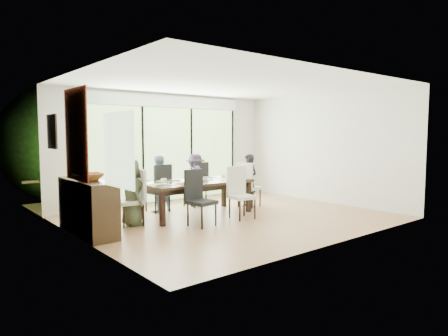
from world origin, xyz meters
TOP-DOWN VIEW (x-y plane):
  - floor at (0.00, 0.00)m, footprint 6.00×5.00m
  - ceiling at (0.00, 0.00)m, footprint 6.00×5.00m
  - wall_back at (0.00, 2.51)m, footprint 6.00×0.02m
  - wall_front at (0.00, -2.51)m, footprint 6.00×0.02m
  - wall_left at (-3.01, 0.00)m, footprint 0.02×5.00m
  - wall_right at (3.01, 0.00)m, footprint 0.02×5.00m
  - glass_doors at (0.00, 2.47)m, footprint 4.20×0.02m
  - blinds_header at (0.00, 2.46)m, footprint 4.40×0.06m
  - mullion_a at (-2.10, 2.46)m, footprint 0.05×0.04m
  - mullion_b at (-0.70, 2.46)m, footprint 0.05×0.04m
  - mullion_c at (0.70, 2.46)m, footprint 0.05×0.04m
  - mullion_d at (2.10, 2.46)m, footprint 0.05×0.04m
  - side_window at (-2.97, -1.20)m, footprint 0.02×0.90m
  - deck at (0.00, 3.40)m, footprint 6.00×1.80m
  - rail_top at (0.00, 4.20)m, footprint 6.00×0.08m
  - foliage_left at (-1.80, 5.20)m, footprint 3.20×3.20m
  - foliage_mid at (0.40, 5.80)m, footprint 4.00×4.00m
  - foliage_right at (2.20, 5.00)m, footprint 2.80×2.80m
  - foliage_far at (-0.60, 6.50)m, footprint 3.60×3.60m
  - table_top at (-0.41, 0.65)m, footprint 2.31×1.06m
  - table_apron at (-0.41, 0.65)m, footprint 2.11×0.86m
  - table_leg_fl at (-1.49, 0.22)m, footprint 0.09×0.09m
  - table_leg_fr at (0.67, 0.22)m, footprint 0.09×0.09m
  - table_leg_bl at (-1.49, 1.08)m, footprint 0.09×0.09m
  - table_leg_br at (0.67, 1.08)m, footprint 0.09×0.09m
  - chair_left_end at (-1.91, 0.65)m, footprint 0.52×0.52m
  - chair_right_end at (1.09, 0.65)m, footprint 0.53×0.53m
  - chair_far_left at (-0.86, 1.50)m, footprint 0.48×0.48m
  - chair_far_right at (0.14, 1.50)m, footprint 0.50×0.50m
  - chair_near_left at (-0.91, -0.22)m, footprint 0.51×0.51m
  - chair_near_right at (0.09, -0.22)m, footprint 0.49×0.49m
  - person_left_end at (-1.89, 0.65)m, footprint 0.41×0.61m
  - person_right_end at (1.07, 0.65)m, footprint 0.41×0.61m
  - person_far_left at (-0.86, 1.48)m, footprint 0.58×0.36m
  - person_far_right at (0.14, 1.48)m, footprint 0.65×0.48m
  - placemat_left at (-1.36, 0.65)m, footprint 0.42×0.31m
  - placemat_right at (0.54, 0.65)m, footprint 0.42×0.31m
  - placemat_far_l at (-0.86, 1.05)m, footprint 0.42×0.31m
  - placemat_far_r at (0.14, 1.05)m, footprint 0.42×0.31m
  - placemat_paper at (-0.96, 0.35)m, footprint 0.42×0.31m
  - tablet_far_l at (-0.76, 1.00)m, footprint 0.25×0.17m
  - tablet_far_r at (0.09, 1.00)m, footprint 0.23×0.16m
  - papers at (0.29, 0.60)m, footprint 0.29×0.21m
  - platter_base at (-0.96, 0.35)m, footprint 0.25×0.25m
  - platter_snacks at (-0.96, 0.35)m, footprint 0.19×0.19m
  - vase at (-0.36, 0.70)m, footprint 0.08×0.08m
  - hyacinth_stems at (-0.36, 0.70)m, footprint 0.04×0.04m
  - hyacinth_blooms at (-0.36, 0.70)m, footprint 0.11×0.11m
  - laptop at (-1.26, 0.55)m, footprint 0.37×0.31m
  - cup_a at (-1.11, 0.80)m, footprint 0.17×0.17m
  - cup_b at (-0.26, 0.55)m, footprint 0.13×0.13m
  - cup_c at (0.39, 0.75)m, footprint 0.16×0.16m
  - book at (-0.16, 0.70)m, footprint 0.17×0.22m
  - sideboard at (-2.76, 0.56)m, footprint 0.46×1.65m
  - bowl at (-2.76, 0.46)m, footprint 0.49×0.49m
  - candlestick_base at (-2.76, 0.91)m, footprint 0.10×0.10m
  - candlestick_shaft at (-2.76, 0.91)m, footprint 0.02×0.02m
  - candlestick_pan at (-2.76, 0.91)m, footprint 0.10×0.10m
  - candle at (-2.76, 0.91)m, footprint 0.04×0.04m
  - tapestry at (-2.97, 0.40)m, footprint 0.02×1.00m
  - art_frame at (-2.97, 1.70)m, footprint 0.03×0.55m
  - art_canvas at (-2.95, 1.70)m, footprint 0.01×0.45m

SIDE VIEW (x-z plane):
  - deck at x=0.00m, z-range -0.10..0.00m
  - floor at x=0.00m, z-range -0.01..0.00m
  - table_leg_fl at x=-1.49m, z-range 0.00..0.66m
  - table_leg_fr at x=0.67m, z-range 0.00..0.66m
  - table_leg_bl at x=-1.49m, z-range 0.00..0.66m
  - table_leg_br at x=0.67m, z-range 0.00..0.66m
  - sideboard at x=-2.76m, z-range 0.00..0.93m
  - chair_left_end at x=-1.91m, z-range 0.00..1.06m
  - chair_right_end at x=1.09m, z-range 0.00..1.06m
  - chair_far_left at x=-0.86m, z-range 0.00..1.06m
  - chair_far_right at x=0.14m, z-range 0.00..1.06m
  - chair_near_left at x=-0.91m, z-range 0.00..1.06m
  - chair_near_right at x=0.09m, z-range 0.00..1.06m
  - rail_top at x=0.00m, z-range 0.52..0.58m
  - table_apron at x=-0.41m, z-range 0.56..0.65m
  - person_left_end at x=-1.89m, z-range 0.00..1.24m
  - person_right_end at x=1.07m, z-range 0.00..1.24m
  - person_far_left at x=-0.86m, z-range 0.00..1.24m
  - person_far_right at x=0.14m, z-range 0.00..1.24m
  - table_top at x=-0.41m, z-range 0.66..0.72m
  - papers at x=0.29m, z-range 0.72..0.72m
  - placemat_left at x=-1.36m, z-range 0.72..0.73m
  - placemat_right at x=0.54m, z-range 0.72..0.73m
  - placemat_far_l at x=-0.86m, z-range 0.72..0.73m
  - placemat_far_r at x=0.14m, z-range 0.72..0.73m
  - placemat_paper at x=-0.96m, z-range 0.72..0.73m
  - book at x=-0.16m, z-range 0.72..0.74m
  - tablet_far_r at x=0.09m, z-range 0.73..0.74m
  - tablet_far_l at x=-0.76m, z-range 0.73..0.74m
  - laptop at x=-1.26m, z-range 0.72..0.75m
  - platter_base at x=-0.96m, z-range 0.73..0.75m
  - platter_snacks at x=-0.96m, z-range 0.75..0.76m
  - cup_b at x=-0.26m, z-range 0.72..0.81m
  - cup_a at x=-1.11m, z-range 0.72..0.81m
  - cup_c at x=0.39m, z-range 0.72..0.81m
  - vase at x=-0.36m, z-range 0.72..0.84m
  - hyacinth_stems at x=-0.36m, z-range 0.82..0.97m
  - candlestick_base at x=-2.76m, z-range 0.93..0.97m
  - hyacinth_blooms at x=-0.36m, z-range 0.94..1.04m
  - bowl at x=-2.76m, z-range 0.93..1.05m
  - glass_doors at x=0.00m, z-range 0.05..2.35m
  - mullion_a at x=-2.10m, z-range 0.05..2.35m
  - mullion_b at x=-0.70m, z-range 0.05..2.35m
  - mullion_c at x=0.70m, z-range 0.05..2.35m
  - mullion_d at x=2.10m, z-range 0.05..2.35m
  - foliage_right at x=2.20m, z-range -0.14..2.66m
  - wall_back at x=0.00m, z-range 0.00..2.70m
  - wall_front at x=0.00m, z-range 0.00..2.70m
  - wall_left at x=-3.01m, z-range 0.00..2.70m
  - wall_right at x=3.01m, z-range 0.00..2.70m
  - foliage_left at x=-1.80m, z-range -0.16..3.04m
  - side_window at x=-2.97m, z-range 1.00..2.00m
  - candlestick_shaft at x=-2.76m, z-range 0.96..2.25m
  - foliage_far at x=-0.60m, z-range -0.18..3.42m
  - tapestry at x=-2.97m, z-range 0.95..2.45m
  - art_frame at x=-2.97m, z-range 1.42..2.08m
  - art_canvas at x=-2.95m, z-range 1.48..2.02m
  - foliage_mid at x=0.40m, z-range -0.20..3.80m
  - candlestick_pan at x=-2.76m, z-range 2.23..2.26m
  - candle at x=-2.76m, z-range 2.25..2.36m
  - blinds_header at x=0.00m, z-range 2.36..2.64m
  - ceiling at x=0.00m, z-range 2.70..2.71m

